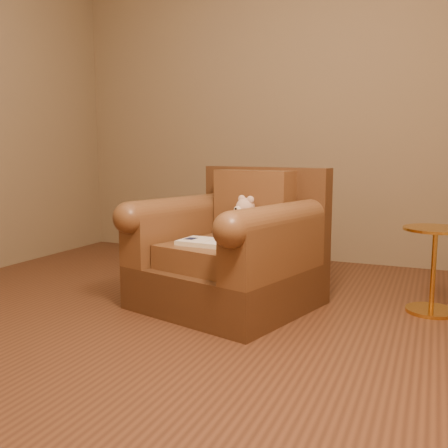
% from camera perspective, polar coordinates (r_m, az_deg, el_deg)
% --- Properties ---
extents(floor, '(4.00, 4.00, 0.00)m').
position_cam_1_polar(floor, '(2.72, -5.24, -11.75)').
color(floor, brown).
rests_on(floor, ground).
extents(armchair, '(1.13, 1.09, 0.83)m').
position_cam_1_polar(armchair, '(3.03, 0.83, -3.30)').
color(armchair, '#4B2E19').
rests_on(armchair, floor).
extents(teddy_bear, '(0.20, 0.23, 0.28)m').
position_cam_1_polar(teddy_bear, '(3.05, 2.10, 0.16)').
color(teddy_bear, '#D7AF97').
rests_on(teddy_bear, armchair).
extents(guidebook, '(0.37, 0.24, 0.03)m').
position_cam_1_polar(guidebook, '(2.87, -1.61, -2.14)').
color(guidebook, beige).
rests_on(guidebook, armchair).
extents(side_table, '(0.36, 0.36, 0.50)m').
position_cam_1_polar(side_table, '(3.13, 22.83, -4.57)').
color(side_table, gold).
rests_on(side_table, floor).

